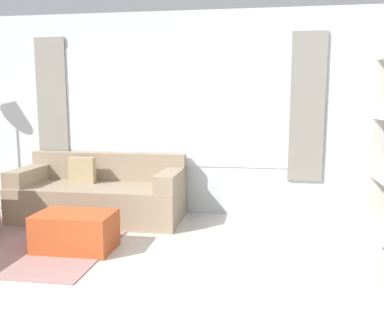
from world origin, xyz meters
name	(u,v)px	position (x,y,z in m)	size (l,w,h in m)	color
ground_plane	(86,328)	(0.00, 0.00, 0.00)	(16.00, 16.00, 0.00)	beige
wall_back	(175,114)	(0.00, 3.17, 1.36)	(6.93, 0.11, 2.70)	silver
area_rug	(20,243)	(-1.41, 1.54, 0.01)	(2.07, 1.85, 0.01)	gray
couch_main	(100,195)	(-0.90, 2.64, 0.31)	(2.15, 0.97, 0.83)	gray
ottoman	(75,231)	(-0.72, 1.45, 0.20)	(0.79, 0.52, 0.40)	#B74C23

